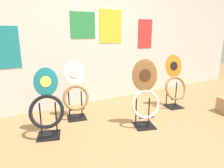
% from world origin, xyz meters
% --- Properties ---
extents(ground_plane, '(14.00, 14.00, 0.00)m').
position_xyz_m(ground_plane, '(0.00, 0.00, 0.00)').
color(ground_plane, '#A37547').
extents(wall_back, '(8.00, 0.07, 2.60)m').
position_xyz_m(wall_back, '(-0.00, 2.06, 1.30)').
color(wall_back, silver).
rests_on(wall_back, ground_plane).
extents(toilet_seat_display_teal_sax, '(0.48, 0.44, 0.87)m').
position_xyz_m(toilet_seat_display_teal_sax, '(-1.08, 1.11, 0.39)').
color(toilet_seat_display_teal_sax, black).
rests_on(toilet_seat_display_teal_sax, ground_plane).
extents(toilet_seat_display_orange_sun, '(0.45, 0.34, 0.93)m').
position_xyz_m(toilet_seat_display_orange_sun, '(1.11, 1.04, 0.41)').
color(toilet_seat_display_orange_sun, black).
rests_on(toilet_seat_display_orange_sun, ground_plane).
extents(toilet_seat_display_woodgrain, '(0.43, 0.35, 0.95)m').
position_xyz_m(toilet_seat_display_woodgrain, '(0.17, 0.71, 0.46)').
color(toilet_seat_display_woodgrain, black).
rests_on(toilet_seat_display_woodgrain, ground_plane).
extents(toilet_seat_display_white_plain, '(0.43, 0.33, 0.88)m').
position_xyz_m(toilet_seat_display_white_plain, '(-0.57, 1.46, 0.41)').
color(toilet_seat_display_white_plain, black).
rests_on(toilet_seat_display_white_plain, ground_plane).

